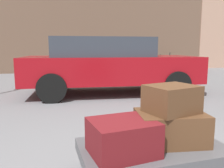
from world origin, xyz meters
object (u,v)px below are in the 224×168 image
(bicycle_leaning, at_px, (163,64))
(duffel_bag_brown_topmost_pile, at_px, (172,99))
(suitcase_brown_front_right, at_px, (170,127))
(bollard_kerb_mid, at_px, (162,67))
(luggage_cart, at_px, (152,153))
(bollard_kerb_far, at_px, (191,67))
(parked_car, at_px, (109,64))
(bollard_kerb_near, at_px, (128,68))
(suitcase_maroon_rear_left, at_px, (123,137))

(bicycle_leaning, bearing_deg, duffel_bag_brown_topmost_pile, -118.60)
(suitcase_brown_front_right, bearing_deg, bollard_kerb_mid, 71.59)
(luggage_cart, relative_size, duffel_bag_brown_topmost_pile, 3.00)
(suitcase_brown_front_right, height_order, bollard_kerb_far, bollard_kerb_far)
(parked_car, xyz_separation_m, bicycle_leaning, (4.50, 5.31, -0.39))
(bollard_kerb_mid, distance_m, bollard_kerb_far, 1.46)
(bicycle_leaning, height_order, bollard_kerb_far, bicycle_leaning)
(duffel_bag_brown_topmost_pile, distance_m, bollard_kerb_far, 8.96)
(bollard_kerb_far, bearing_deg, parked_car, -146.06)
(duffel_bag_brown_topmost_pile, xyz_separation_m, bollard_kerb_near, (2.28, 7.20, -0.36))
(duffel_bag_brown_topmost_pile, distance_m, bollard_kerb_mid, 8.18)
(bicycle_leaning, relative_size, bollard_kerb_mid, 2.40)
(suitcase_brown_front_right, bearing_deg, bicycle_leaning, 71.27)
(bollard_kerb_mid, bearing_deg, duffel_bag_brown_topmost_pile, -118.27)
(bicycle_leaning, bearing_deg, bollard_kerb_mid, -119.68)
(bicycle_leaning, bearing_deg, luggage_cart, -119.39)
(suitcase_maroon_rear_left, bearing_deg, bicycle_leaning, 53.79)
(bollard_kerb_near, distance_m, bollard_kerb_far, 3.04)
(parked_car, xyz_separation_m, bollard_kerb_near, (1.71, 3.20, -0.40))
(bicycle_leaning, xyz_separation_m, bollard_kerb_near, (-2.79, -2.11, -0.01))
(bollard_kerb_mid, bearing_deg, bollard_kerb_near, 180.00)
(duffel_bag_brown_topmost_pile, xyz_separation_m, bollard_kerb_mid, (3.87, 7.20, -0.36))
(suitcase_brown_front_right, height_order, suitcase_maroon_rear_left, suitcase_brown_front_right)
(luggage_cart, bearing_deg, bollard_kerb_mid, 60.70)
(duffel_bag_brown_topmost_pile, bearing_deg, suitcase_brown_front_right, 0.00)
(bicycle_leaning, relative_size, bollard_kerb_far, 2.40)
(duffel_bag_brown_topmost_pile, bearing_deg, bollard_kerb_mid, 48.80)
(suitcase_brown_front_right, height_order, bollard_kerb_mid, bollard_kerb_mid)
(bollard_kerb_near, distance_m, bollard_kerb_mid, 1.59)
(luggage_cart, height_order, bollard_kerb_mid, bollard_kerb_mid)
(suitcase_maroon_rear_left, height_order, duffel_bag_brown_topmost_pile, duffel_bag_brown_topmost_pile)
(duffel_bag_brown_topmost_pile, height_order, bollard_kerb_far, duffel_bag_brown_topmost_pile)
(duffel_bag_brown_topmost_pile, distance_m, parked_car, 4.04)
(luggage_cart, bearing_deg, suitcase_maroon_rear_left, -166.22)
(suitcase_maroon_rear_left, distance_m, parked_car, 4.23)
(suitcase_maroon_rear_left, bearing_deg, bollard_kerb_mid, 53.54)
(suitcase_maroon_rear_left, height_order, bollard_kerb_far, bollard_kerb_far)
(duffel_bag_brown_topmost_pile, bearing_deg, suitcase_maroon_rear_left, 178.13)
(luggage_cart, height_order, bollard_kerb_far, bollard_kerb_far)
(suitcase_brown_front_right, height_order, parked_car, parked_car)
(bollard_kerb_near, xyz_separation_m, bollard_kerb_far, (3.04, 0.00, 0.00))
(luggage_cart, xyz_separation_m, bicycle_leaning, (5.25, 9.33, 0.11))
(luggage_cart, distance_m, bollard_kerb_far, 9.08)
(luggage_cart, bearing_deg, suitcase_brown_front_right, 6.50)
(parked_car, relative_size, bollard_kerb_far, 6.21)
(parked_car, bearing_deg, suitcase_maroon_rear_left, -104.32)
(duffel_bag_brown_topmost_pile, bearing_deg, bollard_kerb_far, 40.56)
(duffel_bag_brown_topmost_pile, xyz_separation_m, parked_car, (0.57, 4.00, 0.03))
(suitcase_brown_front_right, bearing_deg, bollard_kerb_far, 63.35)
(bollard_kerb_mid, bearing_deg, suitcase_brown_front_right, -118.27)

